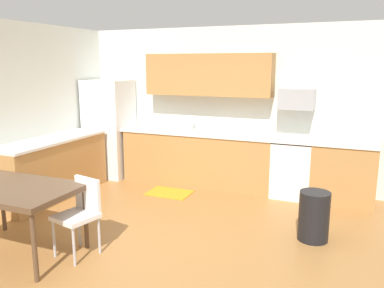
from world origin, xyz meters
name	(u,v)px	position (x,y,z in m)	size (l,w,h in m)	color
ground_plane	(160,241)	(0.00, 0.00, 0.00)	(12.00, 12.00, 0.00)	#9E6B38
wall_back	(228,107)	(0.00, 2.65, 1.35)	(5.80, 0.10, 2.70)	silver
cabinet_run_back	(198,159)	(-0.43, 2.30, 0.45)	(2.63, 0.60, 0.90)	#AD7A42
cabinet_run_back_right	(343,174)	(1.94, 2.30, 0.45)	(0.92, 0.60, 0.90)	#AD7A42
cabinet_run_left	(53,169)	(-2.30, 0.80, 0.45)	(0.60, 2.00, 0.90)	#AD7A42
countertop_back	(222,134)	(0.00, 2.30, 0.92)	(4.80, 0.64, 0.04)	silver
countertop_left	(51,140)	(-2.30, 0.80, 0.92)	(0.64, 2.00, 0.04)	silver
upper_cabinets_back	(208,75)	(-0.30, 2.43, 1.90)	(2.20, 0.34, 0.70)	#AD7A42
refrigerator	(110,128)	(-2.18, 2.22, 0.90)	(0.76, 0.70, 1.79)	white
oven_range	(292,168)	(1.18, 2.30, 0.46)	(0.60, 0.60, 0.91)	white
microwave	(297,99)	(1.18, 2.40, 1.55)	(0.54, 0.36, 0.32)	#9EA0A5
sink_basin	(189,134)	(-0.60, 2.30, 0.88)	(0.48, 0.40, 0.14)	#A5A8AD
sink_faucet	(193,124)	(-0.60, 2.48, 1.04)	(0.02, 0.02, 0.24)	#B2B5BA
dining_table	(13,192)	(-1.34, -0.85, 0.71)	(1.40, 0.90, 0.77)	brown
chair_near_table	(80,210)	(-0.67, -0.58, 0.50)	(0.48, 0.48, 0.85)	white
trash_bin	(314,216)	(1.68, 0.76, 0.30)	(0.36, 0.36, 0.60)	black
floor_mat	(169,193)	(-0.67, 1.65, 0.01)	(0.70, 0.50, 0.01)	orange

